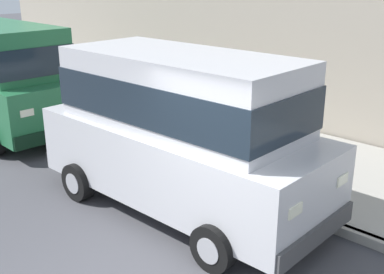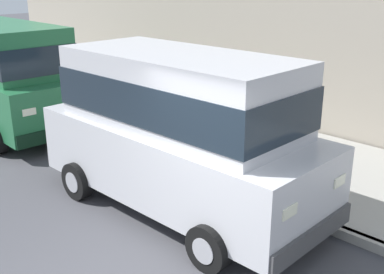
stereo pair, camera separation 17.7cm
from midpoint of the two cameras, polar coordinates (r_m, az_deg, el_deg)
curb at (r=7.71m, az=12.98°, el=-8.99°), size 0.16×64.00×0.14m
sidewalk at (r=9.16m, az=19.01°, el=-4.91°), size 3.60×64.00×0.14m
car_silver_van at (r=7.33m, az=-0.85°, el=1.30°), size 2.17×4.92×2.52m
car_green_van at (r=12.19m, az=-21.02°, el=7.25°), size 2.26×4.97×2.52m
dog_brown at (r=10.16m, az=2.54°, el=0.69°), size 0.55×0.59×0.49m
fire_hydrant at (r=12.29m, az=-12.63°, el=3.74°), size 0.34×0.24×0.72m
building_facade at (r=13.09m, az=3.49°, el=13.63°), size 0.50×20.00×4.79m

